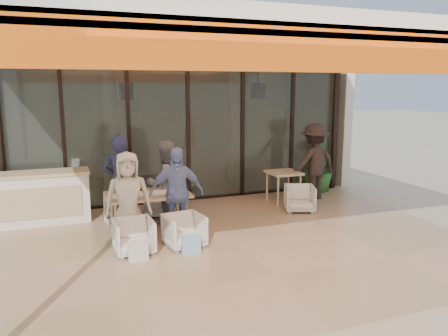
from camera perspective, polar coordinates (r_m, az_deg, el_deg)
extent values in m
plane|color=#C6B293|center=(7.69, 1.67, -9.67)|extent=(70.00, 70.00, 0.00)
cube|color=tan|center=(7.68, 1.67, -9.64)|extent=(8.00, 6.00, 0.01)
cube|color=silver|center=(7.24, 1.81, 15.64)|extent=(8.00, 6.00, 0.20)
cube|color=#EE5A0C|center=(4.64, 16.11, 14.64)|extent=(8.00, 0.12, 0.45)
cube|color=orange|center=(5.22, 11.53, 15.66)|extent=(8.00, 1.50, 0.06)
cylinder|color=black|center=(9.69, -27.19, 3.12)|extent=(0.12, 0.12, 3.20)
cylinder|color=black|center=(11.66, 14.21, 5.04)|extent=(0.12, 0.12, 3.20)
cube|color=#9EADA3|center=(10.11, -4.70, 4.52)|extent=(8.00, 0.03, 3.20)
cube|color=black|center=(10.39, -4.57, -4.07)|extent=(8.00, 0.10, 0.08)
cube|color=black|center=(10.07, -4.84, 13.38)|extent=(8.00, 0.10, 0.08)
cube|color=black|center=(9.74, -20.21, 3.68)|extent=(0.08, 0.10, 3.20)
cube|color=black|center=(9.83, -12.31, 4.14)|extent=(0.08, 0.10, 3.20)
cube|color=black|center=(10.11, -4.70, 4.52)|extent=(0.08, 0.10, 3.20)
cube|color=black|center=(10.55, 2.39, 4.80)|extent=(0.08, 0.10, 3.20)
cube|color=black|center=(11.14, 8.83, 4.99)|extent=(0.08, 0.10, 3.20)
cube|color=black|center=(11.83, 14.36, 5.10)|extent=(0.08, 0.10, 3.20)
cube|color=silver|center=(13.49, -8.78, 6.37)|extent=(9.00, 0.25, 3.40)
cube|color=silver|center=(13.50, 11.55, 6.28)|extent=(0.25, 3.50, 3.40)
cube|color=silver|center=(11.77, -7.23, 14.10)|extent=(9.00, 3.50, 0.25)
cube|color=tan|center=(12.04, -6.86, -2.22)|extent=(8.00, 3.50, 0.02)
cylinder|color=silver|center=(11.39, -14.70, 4.38)|extent=(0.40, 0.40, 3.00)
cylinder|color=silver|center=(12.21, 1.43, 5.12)|extent=(0.40, 0.40, 3.00)
cylinder|color=black|center=(10.99, -12.74, 12.09)|extent=(0.03, 0.03, 0.70)
cube|color=black|center=(10.99, -12.64, 9.75)|extent=(0.30, 0.30, 0.40)
sphere|color=#FFBF72|center=(10.99, -12.64, 9.75)|extent=(0.18, 0.18, 0.18)
cylinder|color=black|center=(11.99, 4.46, 12.17)|extent=(0.03, 0.03, 0.70)
cube|color=black|center=(11.98, 4.43, 10.02)|extent=(0.30, 0.30, 0.40)
sphere|color=#FFBF72|center=(11.98, 4.43, 10.02)|extent=(0.18, 0.18, 0.18)
cylinder|color=black|center=(11.40, -4.50, -2.69)|extent=(0.40, 0.40, 0.05)
cylinder|color=black|center=(11.21, -4.57, 2.28)|extent=(0.04, 0.04, 2.10)
cone|color=#DF5113|center=(11.14, -4.62, 5.59)|extent=(0.32, 0.32, 1.10)
cube|color=silver|center=(9.25, -22.79, -3.78)|extent=(1.80, 0.60, 1.00)
cube|color=tan|center=(9.14, -23.02, -0.67)|extent=(1.85, 0.65, 0.06)
cube|color=tan|center=(8.95, -22.86, -4.25)|extent=(1.50, 0.02, 0.60)
cube|color=tan|center=(8.10, -9.90, -3.45)|extent=(1.50, 0.90, 0.05)
cube|color=white|center=(8.09, -9.91, -3.28)|extent=(1.30, 0.35, 0.01)
cylinder|color=tan|center=(7.80, -13.88, -6.96)|extent=(0.06, 0.06, 0.70)
cylinder|color=tan|center=(8.02, -5.01, -6.20)|extent=(0.06, 0.06, 0.70)
cylinder|color=tan|center=(8.42, -14.40, -5.70)|extent=(0.06, 0.06, 0.70)
cylinder|color=tan|center=(8.62, -6.15, -5.03)|extent=(0.06, 0.06, 0.70)
cylinder|color=white|center=(7.87, -12.95, -3.34)|extent=(0.06, 0.06, 0.11)
cylinder|color=white|center=(8.23, -11.89, -2.68)|extent=(0.06, 0.06, 0.11)
cylinder|color=white|center=(7.99, -9.44, -2.99)|extent=(0.06, 0.06, 0.11)
cylinder|color=white|center=(8.30, -8.12, -2.44)|extent=(0.06, 0.06, 0.11)
cylinder|color=#8E4914|center=(8.14, -13.93, -2.73)|extent=(0.07, 0.07, 0.16)
cylinder|color=black|center=(8.32, -10.96, -2.32)|extent=(0.09, 0.09, 0.17)
cylinder|color=black|center=(8.30, -10.98, -1.68)|extent=(0.10, 0.10, 0.01)
cylinder|color=white|center=(7.73, -12.78, -3.95)|extent=(0.22, 0.22, 0.01)
cylinder|color=white|center=(7.89, -6.29, -3.45)|extent=(0.22, 0.22, 0.01)
cylinder|color=white|center=(8.33, -13.36, -2.93)|extent=(0.22, 0.22, 0.01)
cylinder|color=white|center=(8.48, -7.32, -2.49)|extent=(0.22, 0.22, 0.01)
imported|color=white|center=(9.05, -13.56, -4.80)|extent=(0.64, 0.61, 0.61)
imported|color=white|center=(9.18, -8.34, -4.43)|extent=(0.75, 0.72, 0.60)
imported|color=white|center=(7.24, -11.69, -8.54)|extent=(0.63, 0.59, 0.63)
imported|color=white|center=(7.41, -5.20, -7.96)|extent=(0.68, 0.65, 0.62)
imported|color=#1A203A|center=(8.43, -13.31, -1.78)|extent=(0.74, 0.58, 1.79)
imported|color=#5C5C60|center=(8.58, -7.72, -1.87)|extent=(0.97, 0.86, 1.65)
imported|color=beige|center=(7.58, -12.42, -3.88)|extent=(0.82, 0.56, 1.60)
imported|color=#7589C3|center=(7.73, -6.24, -3.27)|extent=(1.01, 0.56, 1.64)
cube|color=silver|center=(6.92, -11.13, -10.71)|extent=(0.30, 0.10, 0.34)
cube|color=#99BFD8|center=(7.09, -4.31, -10.01)|extent=(0.30, 0.10, 0.34)
cube|color=tan|center=(10.10, 7.80, -0.60)|extent=(0.70, 0.70, 0.05)
cylinder|color=tan|center=(9.81, 7.07, -3.13)|extent=(0.05, 0.05, 0.70)
cylinder|color=tan|center=(10.07, 9.91, -2.84)|extent=(0.05, 0.05, 0.70)
cylinder|color=tan|center=(10.30, 5.64, -2.44)|extent=(0.05, 0.05, 0.70)
cylinder|color=tan|center=(10.55, 8.38, -2.19)|extent=(0.05, 0.05, 0.70)
imported|color=white|center=(9.55, 9.86, -3.78)|extent=(0.79, 0.77, 0.63)
imported|color=black|center=(10.49, 11.70, 0.75)|extent=(1.26, 0.84, 1.82)
imported|color=#1E5919|center=(11.38, 12.22, 0.16)|extent=(1.03, 1.03, 1.30)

